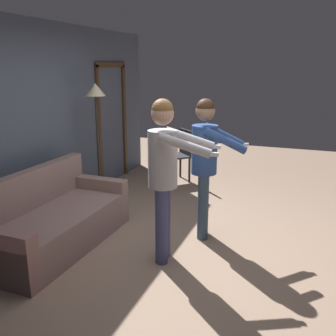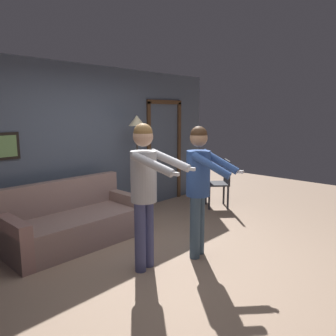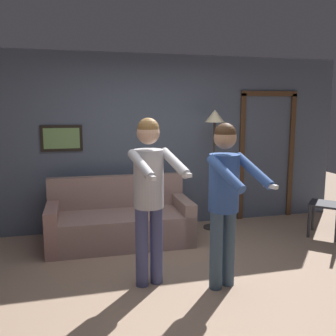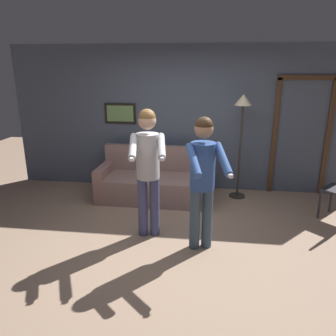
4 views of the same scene
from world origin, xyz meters
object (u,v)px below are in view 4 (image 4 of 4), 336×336
person_standing_right (203,173)px  person_standing_left (148,162)px  couch (155,183)px  torchiere_lamp (242,116)px

person_standing_right → person_standing_left: bearing=161.6°
couch → person_standing_right: 1.92m
couch → person_standing_right: size_ratio=1.14×
person_standing_right → couch: bearing=118.7°
couch → person_standing_left: 1.54m
torchiere_lamp → person_standing_left: bearing=-129.6°
torchiere_lamp → couch: bearing=-170.1°
couch → person_standing_left: size_ratio=1.11×
torchiere_lamp → person_standing_right: size_ratio=1.07×
couch → torchiere_lamp: size_ratio=1.07×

